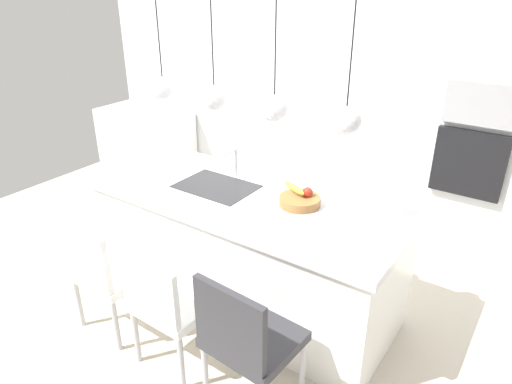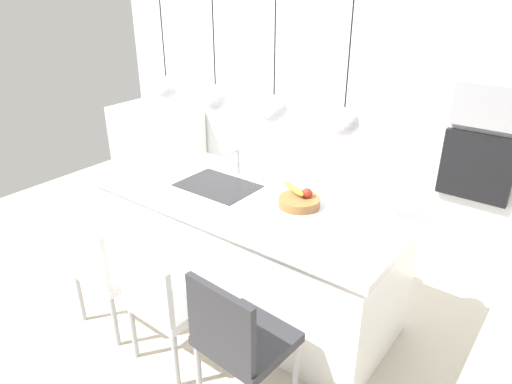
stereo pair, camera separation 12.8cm
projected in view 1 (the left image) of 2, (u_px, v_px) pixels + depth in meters
floor at (245, 298)px, 3.59m from camera, size 6.60×6.60×0.00m
back_wall at (348, 92)px, 4.26m from camera, size 6.00×0.10×2.60m
kitchen_island at (245, 249)px, 3.40m from camera, size 2.28×0.91×0.89m
sink_basin at (216, 187)px, 3.34m from camera, size 0.56×0.40×0.02m
faucet at (234, 159)px, 3.44m from camera, size 0.02×0.17×0.22m
fruit_bowl at (300, 199)px, 3.06m from camera, size 0.28×0.28×0.15m
side_counter at (147, 144)px, 5.60m from camera, size 1.10×0.60×0.83m
microwave at (482, 104)px, 3.59m from camera, size 0.54×0.08×0.34m
oven at (469, 163)px, 3.81m from camera, size 0.56×0.08×0.56m
chair_near at (106, 270)px, 3.09m from camera, size 0.47×0.44×0.85m
chair_middle at (169, 302)px, 2.80m from camera, size 0.46×0.44×0.84m
chair_far at (246, 338)px, 2.48m from camera, size 0.50×0.47×0.90m
pendant_light_left at (163, 88)px, 3.29m from camera, size 0.17×0.17×0.77m
pendant_light_center_left at (214, 97)px, 3.05m from camera, size 0.17×0.17×0.77m
pendant_light_center_right at (274, 108)px, 2.81m from camera, size 0.17×0.17×0.77m
pendant_light_right at (346, 121)px, 2.57m from camera, size 0.17×0.17×0.77m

